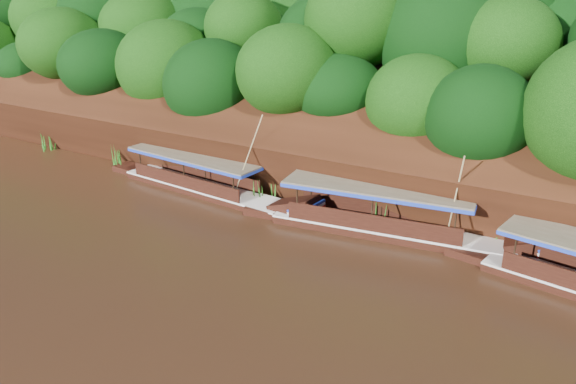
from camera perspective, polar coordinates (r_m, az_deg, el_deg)
name	(u,v)px	position (r m, az deg, el deg)	size (l,w,h in m)	color
ground	(284,296)	(25.21, -0.36, -10.48)	(160.00, 160.00, 0.00)	black
riverbank	(440,137)	(44.06, 15.22, 5.41)	(120.00, 30.06, 19.40)	black
boat_1	(405,226)	(30.94, 11.82, -3.44)	(15.64, 4.32, 5.70)	black
boat_2	(213,187)	(36.41, -7.61, 0.50)	(15.27, 3.30, 6.14)	black
reeds	(321,196)	(33.62, 3.39, -0.46)	(49.86, 2.80, 2.21)	#29711C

